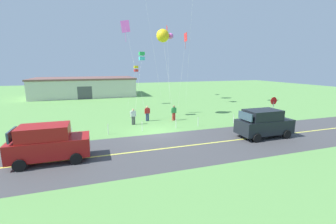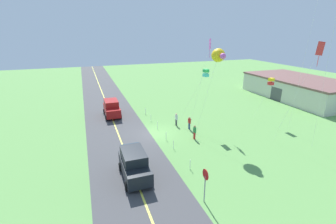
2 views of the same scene
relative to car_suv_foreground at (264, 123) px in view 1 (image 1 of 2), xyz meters
name	(u,v)px [view 1 (image 1 of 2)]	position (x,y,z in m)	size (l,w,h in m)	color
ground_plane	(156,133)	(-7.80, 3.99, -1.20)	(120.00, 120.00, 0.10)	#60994C
asphalt_road	(172,148)	(-7.80, -0.01, -1.15)	(120.00, 7.00, 0.00)	#424244
road_centre_stripe	(172,148)	(-7.80, -0.01, -1.15)	(120.00, 0.16, 0.00)	#E5E04C
car_suv_foreground	(264,123)	(0.00, 0.00, 0.00)	(4.40, 2.12, 2.24)	black
car_parked_west_near	(49,143)	(-15.49, 0.13, 0.00)	(4.40, 2.12, 2.24)	maroon
stop_sign	(273,104)	(4.55, 3.89, 0.65)	(0.76, 0.08, 2.56)	gray
person_adult_near	(133,116)	(-9.22, 7.25, -0.29)	(0.58, 0.22, 1.60)	#3F3F47
person_adult_companion	(147,113)	(-7.57, 8.28, -0.29)	(0.58, 0.22, 1.60)	navy
person_child_watcher	(174,112)	(-4.86, 7.66, -0.29)	(0.58, 0.22, 1.60)	red
kite_red_low	(142,56)	(-7.63, 10.18, 5.52)	(1.89, 3.23, 7.12)	silver
kite_blue_mid	(126,28)	(-9.06, 11.29, 8.44)	(2.02, 3.26, 10.45)	silver
kite_yellow_high	(163,36)	(-5.18, 10.21, 7.72)	(1.90, 3.26, 9.57)	silver
kite_green_far	(185,39)	(0.36, 17.24, 8.40)	(1.89, 2.55, 10.40)	silver
kite_orange_near	(167,28)	(0.67, 26.54, 11.18)	(0.85, 3.67, 12.95)	silver
kite_purple_back	(136,69)	(-6.66, 18.86, 4.12)	(1.78, 0.98, 5.72)	silver
warehouse_distant	(85,87)	(-14.14, 32.36, 0.60)	(18.36, 10.20, 3.50)	beige
fence_post_0	(72,132)	(-14.61, 4.69, -0.70)	(0.05, 0.05, 0.90)	silver
fence_post_1	(108,129)	(-11.80, 4.69, -0.70)	(0.05, 0.05, 0.90)	silver
fence_post_2	(142,126)	(-8.90, 4.69, -0.70)	(0.05, 0.05, 0.90)	silver
fence_post_3	(176,123)	(-5.74, 4.69, -0.70)	(0.05, 0.05, 0.90)	silver
fence_post_4	(198,122)	(-3.49, 4.69, -0.70)	(0.05, 0.05, 0.90)	silver
fence_post_5	(234,119)	(0.47, 4.69, -0.70)	(0.05, 0.05, 0.90)	silver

